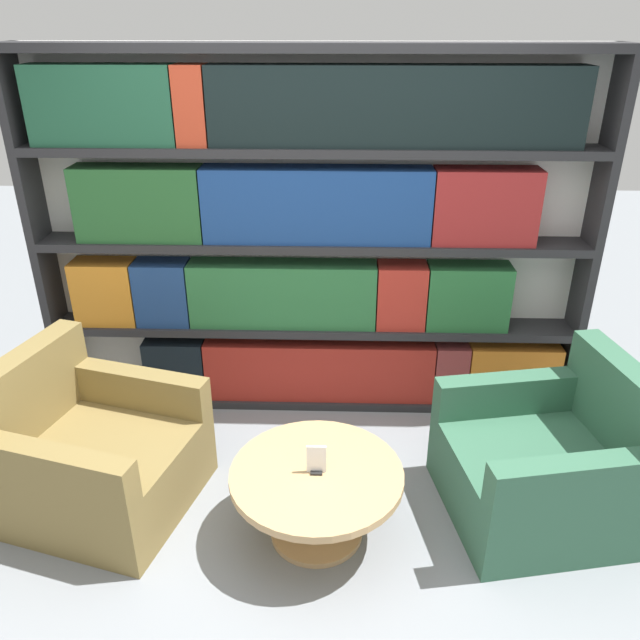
% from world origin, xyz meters
% --- Properties ---
extents(ground_plane, '(14.00, 14.00, 0.00)m').
position_xyz_m(ground_plane, '(0.00, 0.00, 0.00)').
color(ground_plane, gray).
extents(bookshelf, '(3.35, 0.30, 2.22)m').
position_xyz_m(bookshelf, '(0.00, 1.29, 1.11)').
color(bookshelf, silver).
rests_on(bookshelf, ground_plane).
extents(armchair_left, '(1.09, 1.04, 0.82)m').
position_xyz_m(armchair_left, '(-1.11, 0.27, 0.28)').
color(armchair_left, olive).
rests_on(armchair_left, ground_plane).
extents(armchair_right, '(1.04, 0.98, 0.82)m').
position_xyz_m(armchair_right, '(1.24, 0.27, 0.28)').
color(armchair_right, '#336047').
rests_on(armchair_right, ground_plane).
extents(coffee_table, '(0.84, 0.84, 0.39)m').
position_xyz_m(coffee_table, '(0.07, 0.06, 0.28)').
color(coffee_table, tan).
rests_on(coffee_table, ground_plane).
extents(table_sign, '(0.09, 0.06, 0.15)m').
position_xyz_m(table_sign, '(0.07, 0.06, 0.45)').
color(table_sign, black).
rests_on(table_sign, coffee_table).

